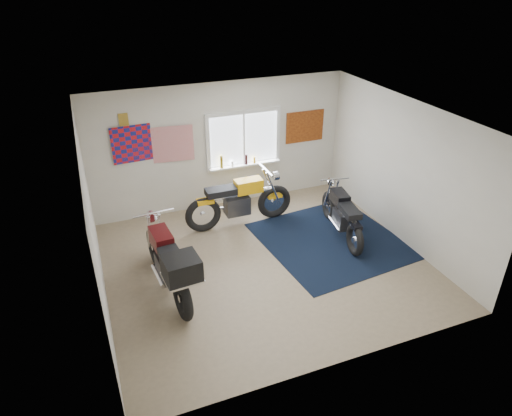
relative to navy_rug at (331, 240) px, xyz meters
name	(u,v)px	position (x,y,z in m)	size (l,w,h in m)	color
ground	(265,263)	(-1.48, -0.24, -0.01)	(5.50, 5.50, 0.00)	#9E896B
room_shell	(266,181)	(-1.48, -0.24, 1.63)	(5.50, 5.50, 5.50)	white
navy_rug	(331,240)	(0.00, 0.00, 0.00)	(2.50, 2.60, 0.01)	black
window_assembly	(244,143)	(-0.98, 2.23, 1.36)	(1.66, 0.17, 1.26)	white
oil_bottles	(234,161)	(-1.22, 2.16, 1.01)	(0.81, 0.07, 0.28)	olive
flag_display	(123,120)	(-3.38, 2.24, 2.14)	(1.60, 0.10, 1.17)	red
triumph_poster	(305,127)	(0.47, 2.24, 1.54)	(0.90, 0.03, 0.70)	#A54C14
yellow_triumph	(239,202)	(-1.44, 1.26, 0.50)	(2.27, 0.68, 1.14)	black
black_chrome_bike	(342,215)	(0.27, 0.12, 0.44)	(0.62, 1.96, 1.01)	black
maroon_tourer	(169,264)	(-3.21, -0.48, 0.59)	(0.73, 2.27, 1.15)	black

